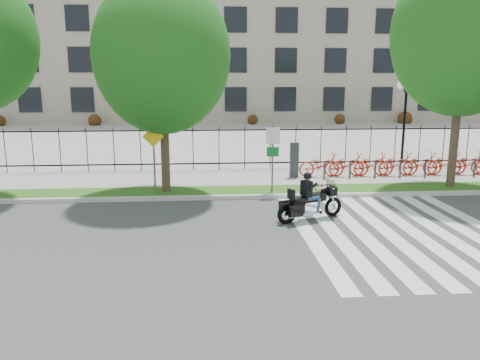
{
  "coord_description": "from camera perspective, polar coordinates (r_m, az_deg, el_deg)",
  "views": [
    {
      "loc": [
        -0.66,
        -12.32,
        4.15
      ],
      "look_at": [
        0.51,
        3.0,
        0.94
      ],
      "focal_mm": 35.0,
      "sensor_mm": 36.0,
      "label": 1
    }
  ],
  "objects": [
    {
      "name": "iron_fence",
      "position": [
        21.74,
        -2.57,
        3.86
      ],
      "size": [
        30.0,
        0.06,
        2.0
      ],
      "primitive_type": null,
      "color": "black",
      "rests_on": "sidewalk"
    },
    {
      "name": "office_building",
      "position": [
        57.54,
        -3.84,
        17.58
      ],
      "size": [
        60.0,
        21.9,
        20.15
      ],
      "color": "#9E9780",
      "rests_on": "ground"
    },
    {
      "name": "ground",
      "position": [
        13.02,
        -1.23,
        -6.78
      ],
      "size": [
        120.0,
        120.0,
        0.0
      ],
      "primitive_type": "plane",
      "color": "#3A3A3C",
      "rests_on": "ground"
    },
    {
      "name": "street_tree_2",
      "position": [
        19.84,
        25.67,
        15.8
      ],
      "size": [
        5.31,
        5.31,
        8.83
      ],
      "color": "#3E2B21",
      "rests_on": "grass_verge"
    },
    {
      "name": "sign_pole_warning",
      "position": [
        17.18,
        -10.46,
        3.55
      ],
      "size": [
        0.78,
        0.09,
        2.49
      ],
      "color": "#59595B",
      "rests_on": "grass_verge"
    },
    {
      "name": "curb",
      "position": [
        16.93,
        -1.99,
        -2.12
      ],
      "size": [
        60.0,
        0.2,
        0.15
      ],
      "primitive_type": "cube",
      "color": "beige",
      "rests_on": "ground"
    },
    {
      "name": "grass_verge",
      "position": [
        17.76,
        -2.11,
        -1.46
      ],
      "size": [
        60.0,
        1.5,
        0.15
      ],
      "primitive_type": "cube",
      "color": "#224F13",
      "rests_on": "ground"
    },
    {
      "name": "bike_share_station",
      "position": [
        21.93,
        20.99,
        1.88
      ],
      "size": [
        11.16,
        0.88,
        1.5
      ],
      "color": "#2D2D33",
      "rests_on": "sidewalk"
    },
    {
      "name": "plaza",
      "position": [
        37.55,
        -3.33,
        5.52
      ],
      "size": [
        80.0,
        34.0,
        0.1
      ],
      "primitive_type": "cube",
      "color": "gray",
      "rests_on": "ground"
    },
    {
      "name": "sign_pole_regulatory",
      "position": [
        17.25,
        4.01,
        3.75
      ],
      "size": [
        0.5,
        0.09,
        2.5
      ],
      "color": "#59595B",
      "rests_on": "grass_verge"
    },
    {
      "name": "crosswalk_stripes",
      "position": [
        14.11,
        18.84,
        -5.92
      ],
      "size": [
        5.7,
        8.0,
        0.01
      ],
      "primitive_type": null,
      "color": "silver",
      "rests_on": "ground"
    },
    {
      "name": "sidewalk",
      "position": [
        20.2,
        -2.39,
        0.16
      ],
      "size": [
        60.0,
        3.5,
        0.15
      ],
      "primitive_type": "cube",
      "color": "gray",
      "rests_on": "ground"
    },
    {
      "name": "lamp_post_right",
      "position": [
        26.57,
        19.56,
        9.1
      ],
      "size": [
        1.06,
        0.7,
        4.25
      ],
      "color": "black",
      "rests_on": "ground"
    },
    {
      "name": "motorcycle_rider",
      "position": [
        14.46,
        8.57,
        -2.52
      ],
      "size": [
        2.22,
        1.22,
        1.82
      ],
      "color": "black",
      "rests_on": "ground"
    },
    {
      "name": "street_tree_1",
      "position": [
        17.36,
        -9.5,
        14.77
      ],
      "size": [
        4.88,
        4.88,
        7.76
      ],
      "color": "#3E2B21",
      "rests_on": "grass_verge"
    }
  ]
}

